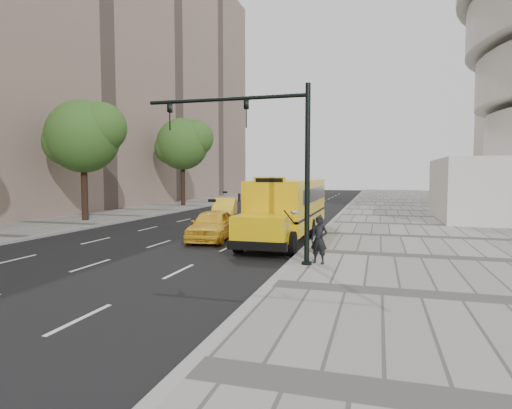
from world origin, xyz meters
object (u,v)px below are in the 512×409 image
(tree_c, at_px, (183,144))
(taxi_far, at_px, (225,207))
(school_bus, at_px, (289,204))
(taxi_near, at_px, (212,225))
(tree_b, at_px, (84,136))
(pedestrian, at_px, (319,240))
(traffic_signal, at_px, (268,152))

(tree_c, bearing_deg, taxi_far, -49.51)
(school_bus, bearing_deg, taxi_far, 126.80)
(school_bus, xyz_separation_m, taxi_far, (-6.96, 9.30, -1.02))
(school_bus, bearing_deg, taxi_near, -150.85)
(tree_b, relative_size, school_bus, 0.72)
(school_bus, xyz_separation_m, pedestrian, (2.49, -6.81, -0.77))
(school_bus, distance_m, taxi_far, 11.66)
(taxi_far, distance_m, pedestrian, 18.67)
(school_bus, xyz_separation_m, traffic_signal, (0.69, -7.08, 2.33))
(tree_b, height_order, taxi_far, tree_b)
(tree_c, relative_size, taxi_far, 2.00)
(taxi_near, height_order, pedestrian, pedestrian)
(school_bus, height_order, traffic_signal, traffic_signal)
(pedestrian, bearing_deg, school_bus, 125.49)
(tree_b, distance_m, taxi_near, 13.53)
(tree_b, bearing_deg, tree_c, 89.97)
(tree_c, relative_size, school_bus, 0.79)
(tree_c, relative_size, traffic_signal, 1.42)
(school_bus, xyz_separation_m, taxi_near, (-3.50, -1.96, -0.99))
(taxi_far, bearing_deg, school_bus, -67.80)
(taxi_far, height_order, pedestrian, pedestrian)
(taxi_far, bearing_deg, taxi_near, -87.55)
(taxi_near, xyz_separation_m, taxi_far, (-3.45, 11.25, -0.03))
(school_bus, relative_size, taxi_far, 2.55)
(tree_c, distance_m, traffic_signal, 30.14)
(school_bus, bearing_deg, pedestrian, -69.89)
(taxi_near, bearing_deg, traffic_signal, -57.88)
(school_bus, relative_size, pedestrian, 6.82)
(tree_c, distance_m, school_bus, 24.30)
(taxi_near, distance_m, pedestrian, 7.72)
(tree_b, relative_size, pedestrian, 4.92)
(tree_c, distance_m, taxi_near, 24.19)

